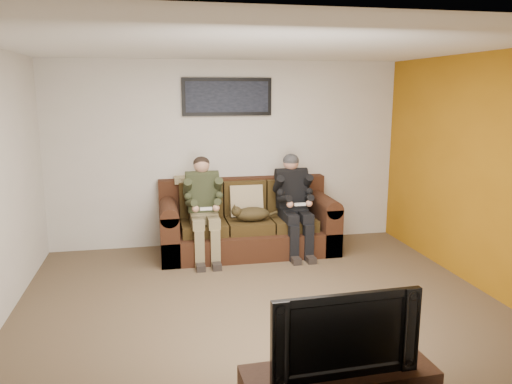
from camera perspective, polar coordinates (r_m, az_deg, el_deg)
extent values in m
plane|color=brown|center=(5.32, 0.57, -12.75)|extent=(5.00, 5.00, 0.00)
plane|color=silver|center=(4.86, 0.63, 16.40)|extent=(5.00, 5.00, 0.00)
plane|color=beige|center=(7.12, -3.22, 4.36)|extent=(5.00, 0.00, 5.00)
plane|color=beige|center=(2.83, 10.27, -6.94)|extent=(5.00, 0.00, 5.00)
plane|color=beige|center=(5.97, 24.78, 1.92)|extent=(0.00, 4.50, 4.50)
plane|color=#A36710|center=(5.96, 24.70, 1.92)|extent=(0.00, 4.50, 4.50)
cube|color=#381D11|center=(6.91, -0.92, -5.52)|extent=(2.37, 1.02, 0.32)
cube|color=#381D11|center=(7.17, -1.53, -0.88)|extent=(2.37, 0.22, 0.65)
cube|color=#381D11|center=(6.75, -9.89, -4.66)|extent=(0.24, 1.02, 0.65)
cube|color=#381D11|center=(7.13, 7.56, -3.73)|extent=(0.24, 1.02, 0.65)
cylinder|color=#381D11|center=(6.67, -9.98, -1.99)|extent=(0.24, 1.02, 0.24)
cylinder|color=#381D11|center=(7.05, 7.63, -1.19)|extent=(0.24, 1.02, 0.24)
cube|color=#392A11|center=(6.71, -6.00, -3.99)|extent=(0.59, 0.65, 0.15)
cube|color=#392A11|center=(6.93, -6.31, -0.83)|extent=(0.59, 0.15, 0.47)
cube|color=#392A11|center=(6.79, -0.84, -3.74)|extent=(0.59, 0.65, 0.15)
cube|color=#392A11|center=(7.01, -1.31, -0.62)|extent=(0.59, 0.15, 0.47)
cube|color=#392A11|center=(6.92, 4.16, -3.46)|extent=(0.59, 0.65, 0.15)
cube|color=#392A11|center=(7.14, 3.53, -0.41)|extent=(0.59, 0.15, 0.47)
cube|color=tan|center=(6.89, -1.13, -1.01)|extent=(0.45, 0.22, 0.45)
cube|color=#BCB58A|center=(7.00, -7.33, 1.43)|extent=(0.49, 0.24, 0.09)
cube|color=#837652|center=(6.64, -6.00, -2.86)|extent=(0.36, 0.30, 0.14)
cube|color=#2D321E|center=(6.67, -6.14, -0.15)|extent=(0.40, 0.30, 0.53)
cylinder|color=#2D321E|center=(6.65, -6.19, 1.66)|extent=(0.44, 0.18, 0.18)
sphere|color=tan|center=(6.64, -6.24, 3.05)|extent=(0.21, 0.21, 0.21)
cube|color=#837652|center=(6.44, -6.71, -3.42)|extent=(0.15, 0.42, 0.13)
cube|color=#837652|center=(6.46, -4.94, -3.34)|extent=(0.15, 0.42, 0.13)
cube|color=#837652|center=(6.33, -6.49, -6.48)|extent=(0.12, 0.13, 0.47)
cube|color=#837652|center=(6.35, -4.68, -6.39)|extent=(0.12, 0.13, 0.47)
cube|color=black|center=(6.32, -6.38, -8.40)|extent=(0.11, 0.26, 0.08)
cube|color=black|center=(6.34, -4.56, -8.30)|extent=(0.11, 0.26, 0.08)
cylinder|color=#2D321E|center=(6.56, -7.84, 0.51)|extent=(0.11, 0.30, 0.28)
cylinder|color=#2D321E|center=(6.60, -4.37, 0.65)|extent=(0.11, 0.30, 0.28)
cylinder|color=#2D321E|center=(6.38, -7.40, -1.26)|extent=(0.14, 0.32, 0.15)
cylinder|color=#2D321E|center=(6.42, -4.37, -1.13)|extent=(0.14, 0.32, 0.15)
sphere|color=tan|center=(6.28, -6.94, -1.92)|extent=(0.09, 0.09, 0.09)
sphere|color=tan|center=(6.31, -4.58, -1.82)|extent=(0.09, 0.09, 0.09)
cube|color=white|center=(6.27, -5.74, -1.91)|extent=(0.15, 0.04, 0.03)
ellipsoid|color=black|center=(6.65, -6.26, 3.32)|extent=(0.22, 0.22, 0.17)
cube|color=black|center=(6.86, 4.25, -2.35)|extent=(0.36, 0.30, 0.14)
cube|color=black|center=(6.89, 4.06, 0.26)|extent=(0.40, 0.30, 0.53)
cylinder|color=black|center=(6.87, 4.04, 2.02)|extent=(0.44, 0.18, 0.18)
sphere|color=tan|center=(6.86, 4.01, 3.36)|extent=(0.21, 0.21, 0.21)
cube|color=black|center=(6.65, 3.88, -2.89)|extent=(0.15, 0.42, 0.13)
cube|color=black|center=(6.70, 5.53, -2.79)|extent=(0.15, 0.42, 0.13)
cube|color=black|center=(6.54, 4.31, -5.83)|extent=(0.12, 0.13, 0.47)
cube|color=black|center=(6.60, 5.99, -5.72)|extent=(0.12, 0.13, 0.47)
cube|color=black|center=(6.53, 4.48, -7.69)|extent=(0.11, 0.26, 0.08)
cube|color=black|center=(6.59, 6.17, -7.55)|extent=(0.11, 0.26, 0.08)
cylinder|color=black|center=(6.75, 2.59, 0.92)|extent=(0.11, 0.30, 0.28)
cylinder|color=black|center=(6.86, 5.84, 1.04)|extent=(0.11, 0.30, 0.28)
cylinder|color=black|center=(6.58, 3.30, -0.79)|extent=(0.14, 0.32, 0.15)
cylinder|color=black|center=(6.67, 6.12, -0.66)|extent=(0.14, 0.32, 0.15)
sphere|color=tan|center=(6.49, 3.91, -1.43)|extent=(0.09, 0.09, 0.09)
sphere|color=tan|center=(6.56, 6.10, -1.32)|extent=(0.09, 0.09, 0.09)
cube|color=white|center=(6.51, 5.06, -1.41)|extent=(0.15, 0.04, 0.03)
ellipsoid|color=black|center=(6.86, 4.02, 3.61)|extent=(0.22, 0.22, 0.19)
ellipsoid|color=#47391C|center=(6.65, -0.42, -2.54)|extent=(0.47, 0.26, 0.19)
sphere|color=#47391C|center=(6.57, -2.26, -2.23)|extent=(0.14, 0.14, 0.14)
cone|color=#47391C|center=(6.52, -2.39, -1.72)|extent=(0.04, 0.04, 0.04)
cone|color=#47391C|center=(6.58, -2.48, -1.58)|extent=(0.04, 0.04, 0.04)
cylinder|color=#47391C|center=(6.75, 1.50, -2.63)|extent=(0.26, 0.13, 0.08)
cube|color=black|center=(7.03, -3.32, 10.81)|extent=(1.25, 0.04, 0.52)
cube|color=black|center=(7.01, -3.29, 10.81)|extent=(1.15, 0.01, 0.42)
imported|color=black|center=(3.36, 9.64, -15.21)|extent=(0.99, 0.16, 0.57)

